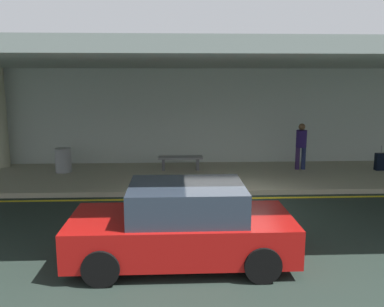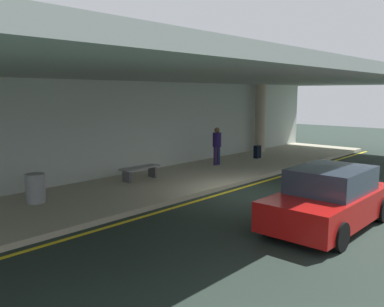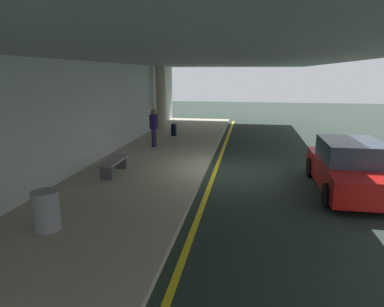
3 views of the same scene
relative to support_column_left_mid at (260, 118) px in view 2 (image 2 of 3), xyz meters
name	(u,v)px [view 2 (image 2 of 3)]	position (x,y,z in m)	size (l,w,h in m)	color
ground_plane	(248,194)	(-8.00, -4.74, -1.97)	(60.00, 60.00, 0.00)	#212D27
sidewalk	(181,179)	(-8.00, -1.64, -1.90)	(26.00, 4.20, 0.15)	#A7A189
lane_stripe_yellow	(231,191)	(-8.00, -4.03, -1.97)	(26.00, 0.14, 0.01)	yellow
support_column_left_mid	(260,118)	(0.00, 0.00, 0.00)	(0.57, 0.57, 3.65)	tan
ceiling_overhang	(190,76)	(-8.00, -2.14, 1.97)	(28.00, 13.20, 0.30)	#8D9A94
terminal_back_wall	(141,128)	(-8.00, 0.61, -0.07)	(26.00, 0.30, 3.80)	#B1BBB3
car_red	(329,199)	(-9.39, -8.10, -1.26)	(4.10, 1.92, 1.50)	#AD1210
traveler_with_luggage	(217,143)	(-4.94, -0.95, -0.86)	(0.38, 0.38, 1.68)	#2A1A43
suitcase_upright_primary	(257,152)	(-2.10, -1.23, -1.51)	(0.36, 0.22, 0.90)	black
bench_metal	(140,170)	(-9.31, -0.82, -1.47)	(1.60, 0.50, 0.48)	slate
trash_bin_steel	(35,188)	(-13.46, -1.01, -1.40)	(0.56, 0.56, 0.85)	gray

